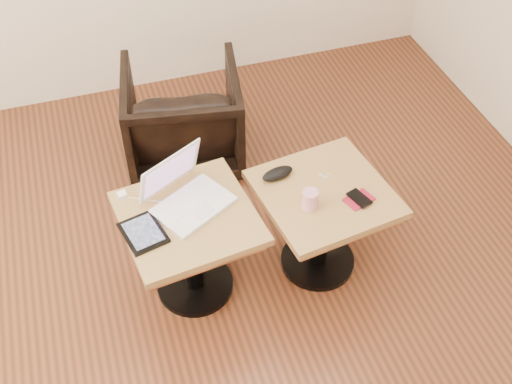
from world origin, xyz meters
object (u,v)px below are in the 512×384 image
object	(u,v)px
side_table_left	(190,235)
side_table_right	(323,210)
laptop	(186,194)
armchair	(183,117)
striped_cup	(310,200)

from	to	relation	value
side_table_left	side_table_right	distance (m)	0.67
side_table_left	laptop	world-z (taller)	laptop
laptop	armchair	bearing A→B (deg)	50.09
side_table_left	striped_cup	xyz separation A→B (m)	(0.56, -0.12, 0.18)
laptop	striped_cup	distance (m)	0.58
striped_cup	armchair	size ratio (longest dim) A/B	0.14
side_table_left	laptop	bearing A→B (deg)	73.13
armchair	laptop	bearing A→B (deg)	89.00
armchair	striped_cup	bearing A→B (deg)	117.91
side_table_right	armchair	xyz separation A→B (m)	(-0.47, 1.05, -0.10)
striped_cup	side_table_left	bearing A→B (deg)	167.61
laptop	side_table_right	bearing A→B (deg)	-40.36
side_table_left	armchair	world-z (taller)	armchair
side_table_right	laptop	world-z (taller)	laptop
striped_cup	armchair	world-z (taller)	striped_cup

